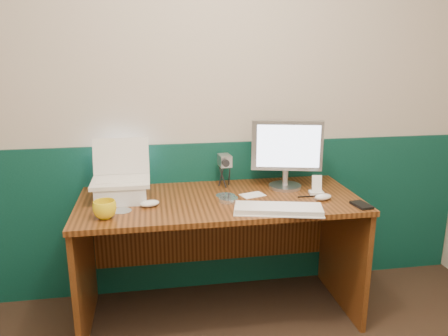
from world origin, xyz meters
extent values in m
cube|color=#B9AD9C|center=(0.00, 1.75, 1.25)|extent=(3.50, 0.04, 2.50)
cube|color=#072F29|center=(0.00, 1.74, 0.50)|extent=(3.48, 0.02, 1.00)
cube|color=#381C0A|center=(-0.01, 1.38, 0.38)|extent=(1.60, 0.70, 0.75)
cube|color=silver|center=(-0.56, 1.44, 0.80)|extent=(0.28, 0.24, 0.10)
cube|color=white|center=(0.26, 1.11, 0.76)|extent=(0.48, 0.25, 0.03)
ellipsoid|color=silver|center=(0.56, 1.26, 0.77)|extent=(0.12, 0.09, 0.04)
ellipsoid|color=silver|center=(-0.41, 1.31, 0.77)|extent=(0.12, 0.09, 0.04)
imported|color=yellow|center=(-0.63, 1.17, 0.80)|extent=(0.15, 0.15, 0.09)
cylinder|color=silver|center=(0.03, 1.32, 0.76)|extent=(0.11, 0.11, 0.02)
cylinder|color=#ADB6BD|center=(-0.55, 1.27, 0.75)|extent=(0.11, 0.11, 0.00)
cylinder|color=silver|center=(0.03, 1.42, 0.75)|extent=(0.11, 0.11, 0.00)
cylinder|color=black|center=(0.50, 1.32, 0.75)|extent=(0.13, 0.01, 0.01)
cube|color=white|center=(0.19, 1.40, 0.75)|extent=(0.16, 0.13, 0.00)
cube|color=white|center=(0.57, 1.37, 0.76)|extent=(0.09, 0.07, 0.02)
cube|color=white|center=(0.57, 1.37, 0.81)|extent=(0.06, 0.04, 0.10)
cube|color=black|center=(0.73, 1.12, 0.76)|extent=(0.09, 0.13, 0.01)
camera|label=1|loc=(-0.38, -0.96, 1.57)|focal=35.00mm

